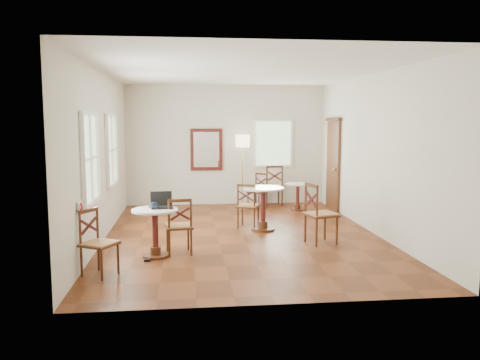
% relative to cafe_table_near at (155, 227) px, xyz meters
% --- Properties ---
extents(ground, '(7.00, 7.00, 0.00)m').
position_rel_cafe_table_near_xyz_m(ground, '(1.51, 1.32, -0.47)').
color(ground, '#5E2910').
rests_on(ground, ground).
extents(room_shell, '(5.02, 7.02, 3.01)m').
position_rel_cafe_table_near_xyz_m(room_shell, '(1.45, 1.59, 1.42)').
color(room_shell, beige).
rests_on(room_shell, ground).
extents(cafe_table_near, '(0.72, 0.72, 0.76)m').
position_rel_cafe_table_near_xyz_m(cafe_table_near, '(0.00, 0.00, 0.00)').
color(cafe_table_near, '#472311').
rests_on(cafe_table_near, ground).
extents(cafe_table_mid, '(0.80, 0.80, 0.84)m').
position_rel_cafe_table_near_xyz_m(cafe_table_mid, '(1.96, 1.69, 0.05)').
color(cafe_table_mid, '#472311').
rests_on(cafe_table_mid, ground).
extents(cafe_table_back, '(0.61, 0.61, 0.64)m').
position_rel_cafe_table_near_xyz_m(cafe_table_back, '(3.12, 3.73, -0.07)').
color(cafe_table_back, '#472311').
rests_on(cafe_table_back, ground).
extents(chair_near_a, '(0.47, 0.47, 0.91)m').
position_rel_cafe_table_near_xyz_m(chair_near_a, '(0.37, 0.15, -0.02)').
color(chair_near_a, '#472311').
rests_on(chair_near_a, ground).
extents(chair_near_b, '(0.58, 0.58, 0.92)m').
position_rel_cafe_table_near_xyz_m(chair_near_b, '(-0.73, -0.83, -0.01)').
color(chair_near_b, '#472311').
rests_on(chair_near_b, ground).
extents(chair_mid_a, '(0.53, 0.53, 0.89)m').
position_rel_cafe_table_near_xyz_m(chair_mid_a, '(1.70, 1.97, -0.03)').
color(chair_mid_a, '#472311').
rests_on(chair_mid_a, ground).
extents(chair_mid_b, '(0.59, 0.59, 1.05)m').
position_rel_cafe_table_near_xyz_m(chair_mid_b, '(2.77, 0.55, 0.05)').
color(chair_mid_b, '#472311').
rests_on(chair_mid_b, ground).
extents(chair_back_a, '(0.49, 0.49, 1.02)m').
position_rel_cafe_table_near_xyz_m(chair_back_a, '(2.66, 4.47, 0.04)').
color(chair_back_a, '#472311').
rests_on(chair_back_a, ground).
extents(chair_back_b, '(0.56, 0.56, 0.86)m').
position_rel_cafe_table_near_xyz_m(chair_back_b, '(2.22, 4.07, -0.04)').
color(chair_back_b, '#472311').
rests_on(chair_back_b, ground).
extents(floor_lamp, '(0.35, 0.35, 1.78)m').
position_rel_cafe_table_near_xyz_m(floor_lamp, '(1.88, 4.47, 1.04)').
color(floor_lamp, '#BF8C3F').
rests_on(floor_lamp, ground).
extents(laptop, '(0.37, 0.32, 0.24)m').
position_rel_cafe_table_near_xyz_m(laptop, '(0.10, 0.15, 0.35)').
color(laptop, black).
rests_on(laptop, cafe_table_near).
extents(mouse, '(0.11, 0.09, 0.04)m').
position_rel_cafe_table_near_xyz_m(mouse, '(-0.07, 0.14, 0.31)').
color(mouse, black).
rests_on(mouse, cafe_table_near).
extents(navy_mug, '(0.13, 0.08, 0.10)m').
position_rel_cafe_table_near_xyz_m(navy_mug, '(-0.02, 0.02, 0.34)').
color(navy_mug, black).
rests_on(navy_mug, cafe_table_near).
extents(water_glass, '(0.05, 0.05, 0.09)m').
position_rel_cafe_table_near_xyz_m(water_glass, '(0.01, -0.07, 0.33)').
color(water_glass, white).
rests_on(water_glass, cafe_table_near).
extents(power_adapter, '(0.09, 0.06, 0.04)m').
position_rel_cafe_table_near_xyz_m(power_adapter, '(-0.12, -0.24, -0.45)').
color(power_adapter, black).
rests_on(power_adapter, ground).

